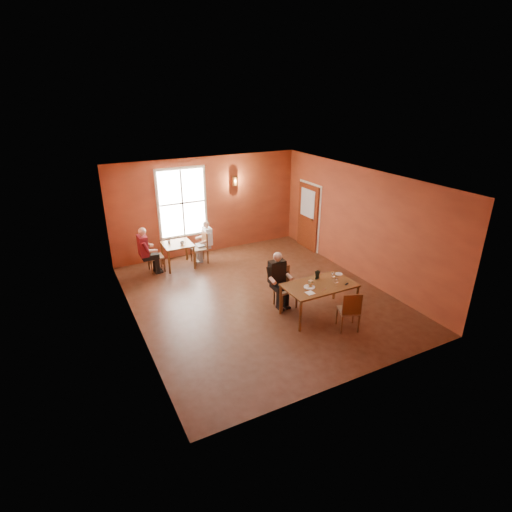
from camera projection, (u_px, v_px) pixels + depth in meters
name	position (u px, v px, depth m)	size (l,w,h in m)	color
ground	(260.00, 297.00, 10.04)	(6.00, 7.00, 0.01)	brown
wall_back	(207.00, 206.00, 12.33)	(6.00, 0.04, 3.00)	brown
wall_front	(358.00, 308.00, 6.59)	(6.00, 0.04, 3.00)	brown
wall_left	(131.00, 265.00, 8.19)	(0.04, 7.00, 3.00)	brown
wall_right	(359.00, 223.00, 10.72)	(0.04, 7.00, 3.00)	brown
ceiling	(260.00, 178.00, 8.87)	(6.00, 7.00, 0.04)	white
window	(182.00, 203.00, 11.87)	(1.36, 0.10, 1.96)	white
door	(308.00, 217.00, 12.76)	(0.12, 1.04, 2.10)	maroon
wall_sconce	(235.00, 181.00, 12.35)	(0.16, 0.16, 0.28)	brown
main_table	(319.00, 299.00, 9.16)	(1.62, 0.91, 0.76)	brown
chair_diner_main	(285.00, 288.00, 9.44)	(0.43, 0.43, 0.97)	#592816
diner_main	(286.00, 283.00, 9.35)	(0.51, 0.51, 1.29)	black
chair_empty	(348.00, 310.00, 8.57)	(0.41, 0.41, 0.92)	#582C15
plate_food	(309.00, 287.00, 8.87)	(0.25, 0.25, 0.03)	beige
sandwich	(311.00, 283.00, 8.95)	(0.09, 0.08, 0.11)	tan
goblet_a	(333.00, 276.00, 9.20)	(0.08, 0.08, 0.19)	white
goblet_c	(336.00, 282.00, 8.93)	(0.07, 0.07, 0.19)	white
menu_stand	(317.00, 275.00, 9.25)	(0.12, 0.06, 0.20)	black
knife	(324.00, 290.00, 8.78)	(0.21, 0.02, 0.00)	silver
napkin	(310.00, 293.00, 8.64)	(0.17, 0.17, 0.01)	white
side_plate	(339.00, 274.00, 9.51)	(0.17, 0.17, 0.01)	white
sunglasses	(347.00, 284.00, 9.02)	(0.12, 0.04, 0.01)	black
second_table	(178.00, 255.00, 11.63)	(0.81, 0.81, 0.72)	brown
chair_diner_white	(199.00, 248.00, 11.86)	(0.42, 0.42, 0.95)	#52341B
diner_white	(200.00, 244.00, 11.83)	(0.48, 0.48, 1.20)	silver
chair_diner_maroon	(156.00, 256.00, 11.32)	(0.40, 0.40, 0.91)	#462910
diner_maroon	(154.00, 249.00, 11.23)	(0.53, 0.53, 1.34)	maroon
cup_a	(182.00, 243.00, 11.43)	(0.12, 0.12, 0.10)	white
cup_b	(169.00, 242.00, 11.51)	(0.10, 0.10, 0.09)	silver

